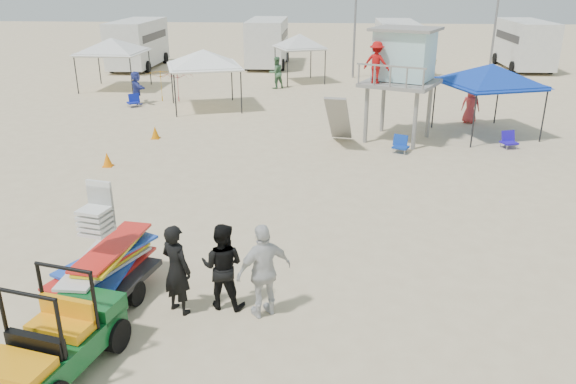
# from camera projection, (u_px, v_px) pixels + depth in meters

# --- Properties ---
(ground) EXTENTS (140.00, 140.00, 0.00)m
(ground) POSITION_uv_depth(u_px,v_px,m) (253.00, 305.00, 11.34)
(ground) COLOR beige
(ground) RESTS_ON ground
(utility_cart) EXTENTS (1.67, 2.55, 1.78)m
(utility_cart) POSITION_uv_depth(u_px,v_px,m) (52.00, 333.00, 9.06)
(utility_cart) COLOR #0C4F20
(utility_cart) RESTS_ON ground
(surf_trailer) EXTENTS (1.75, 2.60, 2.25)m
(surf_trailer) POSITION_uv_depth(u_px,v_px,m) (106.00, 260.00, 11.19)
(surf_trailer) COLOR black
(surf_trailer) RESTS_ON ground
(man_left) EXTENTS (0.81, 0.73, 1.86)m
(man_left) POSITION_uv_depth(u_px,v_px,m) (177.00, 269.00, 10.81)
(man_left) COLOR black
(man_left) RESTS_ON ground
(man_mid) EXTENTS (0.95, 0.78, 1.79)m
(man_mid) POSITION_uv_depth(u_px,v_px,m) (222.00, 266.00, 11.00)
(man_mid) COLOR black
(man_mid) RESTS_ON ground
(man_right) EXTENTS (1.20, 1.00, 1.92)m
(man_right) POSITION_uv_depth(u_px,v_px,m) (264.00, 271.00, 10.69)
(man_right) COLOR silver
(man_right) RESTS_ON ground
(lifeguard_tower) EXTENTS (3.51, 3.51, 4.25)m
(lifeguard_tower) POSITION_uv_depth(u_px,v_px,m) (400.00, 59.00, 21.60)
(lifeguard_tower) COLOR gray
(lifeguard_tower) RESTS_ON ground
(canopy_blue) EXTENTS (4.12, 4.12, 3.31)m
(canopy_blue) POSITION_uv_depth(u_px,v_px,m) (492.00, 67.00, 22.38)
(canopy_blue) COLOR black
(canopy_blue) RESTS_ON ground
(canopy_white_a) EXTENTS (4.07, 4.07, 3.27)m
(canopy_white_a) POSITION_uv_depth(u_px,v_px,m) (203.00, 52.00, 26.97)
(canopy_white_a) COLOR black
(canopy_white_a) RESTS_ON ground
(canopy_white_b) EXTENTS (3.37, 3.37, 3.29)m
(canopy_white_b) POSITION_uv_depth(u_px,v_px,m) (111.00, 40.00, 31.63)
(canopy_white_b) COLOR black
(canopy_white_b) RESTS_ON ground
(canopy_white_c) EXTENTS (3.33, 3.33, 3.30)m
(canopy_white_c) POSITION_uv_depth(u_px,v_px,m) (300.00, 36.00, 33.62)
(canopy_white_c) COLOR black
(canopy_white_c) RESTS_ON ground
(umbrella_a) EXTENTS (2.01, 2.04, 1.59)m
(umbrella_a) POSITION_uv_depth(u_px,v_px,m) (178.00, 86.00, 29.11)
(umbrella_a) COLOR #B41325
(umbrella_a) RESTS_ON ground
(umbrella_b) EXTENTS (2.53, 2.52, 1.64)m
(umbrella_b) POSITION_uv_depth(u_px,v_px,m) (162.00, 86.00, 29.15)
(umbrella_b) COLOR orange
(umbrella_b) RESTS_ON ground
(cone_near) EXTENTS (0.34, 0.34, 0.50)m
(cone_near) POSITION_uv_depth(u_px,v_px,m) (107.00, 159.00, 19.41)
(cone_near) COLOR orange
(cone_near) RESTS_ON ground
(cone_far) EXTENTS (0.34, 0.34, 0.50)m
(cone_far) POSITION_uv_depth(u_px,v_px,m) (155.00, 133.00, 22.71)
(cone_far) COLOR orange
(cone_far) RESTS_ON ground
(beach_chair_a) EXTENTS (0.73, 0.83, 0.64)m
(beach_chair_a) POSITION_uv_depth(u_px,v_px,m) (134.00, 100.00, 28.18)
(beach_chair_a) COLOR #0E1D9B
(beach_chair_a) RESTS_ON ground
(beach_chair_b) EXTENTS (0.67, 0.73, 0.64)m
(beach_chair_b) POSITION_uv_depth(u_px,v_px,m) (509.00, 140.00, 21.51)
(beach_chair_b) COLOR #2110B6
(beach_chair_b) RESTS_ON ground
(beach_chair_c) EXTENTS (0.70, 0.78, 0.64)m
(beach_chair_c) POSITION_uv_depth(u_px,v_px,m) (401.00, 144.00, 20.97)
(beach_chair_c) COLOR #0E359E
(beach_chair_c) RESTS_ON ground
(rv_far_left) EXTENTS (2.64, 6.80, 3.25)m
(rv_far_left) POSITION_uv_depth(u_px,v_px,m) (138.00, 42.00, 39.35)
(rv_far_left) COLOR silver
(rv_far_left) RESTS_ON ground
(rv_mid_left) EXTENTS (2.65, 6.50, 3.25)m
(rv_mid_left) POSITION_uv_depth(u_px,v_px,m) (267.00, 40.00, 40.16)
(rv_mid_left) COLOR silver
(rv_mid_left) RESTS_ON ground
(rv_mid_right) EXTENTS (2.64, 7.00, 3.25)m
(rv_mid_right) POSITION_uv_depth(u_px,v_px,m) (396.00, 44.00, 38.17)
(rv_mid_right) COLOR silver
(rv_mid_right) RESTS_ON ground
(rv_far_right) EXTENTS (2.64, 6.60, 3.25)m
(rv_far_right) POSITION_uv_depth(u_px,v_px,m) (525.00, 42.00, 38.97)
(rv_far_right) COLOR silver
(rv_far_right) RESTS_ON ground
(light_pole_left) EXTENTS (0.14, 0.14, 8.00)m
(light_pole_left) POSITION_uv_depth(u_px,v_px,m) (355.00, 13.00, 34.78)
(light_pole_left) COLOR slate
(light_pole_left) RESTS_ON ground
(light_pole_right) EXTENTS (0.14, 0.14, 8.00)m
(light_pole_right) POSITION_uv_depth(u_px,v_px,m) (497.00, 12.00, 35.59)
(light_pole_right) COLOR slate
(light_pole_right) RESTS_ON ground
(distant_beachgoers) EXTENTS (17.47, 13.29, 1.82)m
(distant_beachgoers) POSITION_uv_depth(u_px,v_px,m) (285.00, 81.00, 30.24)
(distant_beachgoers) COLOR #34409C
(distant_beachgoers) RESTS_ON ground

